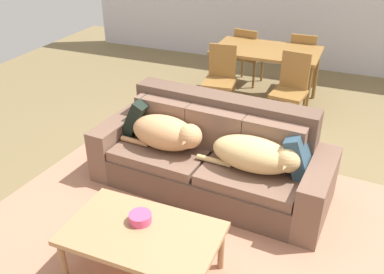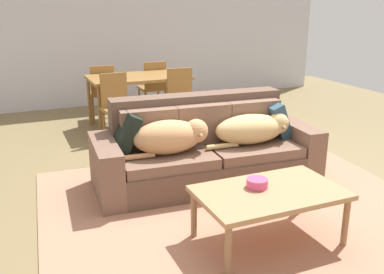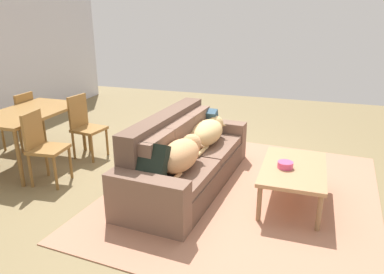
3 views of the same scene
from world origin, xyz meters
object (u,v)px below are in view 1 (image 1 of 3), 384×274
throw_pillow_by_left_arm (141,115)px  bowl_on_coffee_table (140,218)px  dining_table (267,54)px  dining_chair_far_right (302,60)px  dining_chair_near_right (291,87)px  couch (212,157)px  dining_chair_near_left (220,77)px  dog_on_right_cushion (256,155)px  throw_pillow_by_right_arm (301,153)px  dog_on_left_cushion (168,133)px  dining_chair_far_left (247,54)px  coffee_table (142,236)px

throw_pillow_by_left_arm → bowl_on_coffee_table: throw_pillow_by_left_arm is taller
bowl_on_coffee_table → dining_table: dining_table is taller
bowl_on_coffee_table → dining_chair_far_right: bearing=82.9°
dining_chair_near_right → throw_pillow_by_left_arm: bearing=-121.2°
bowl_on_coffee_table → dining_chair_near_right: dining_chair_near_right is taller
couch → dining_table: size_ratio=1.65×
dining_chair_near_left → dining_chair_near_right: 0.92m
couch → dog_on_right_cushion: size_ratio=2.49×
throw_pillow_by_right_arm → dog_on_left_cushion: bearing=-174.8°
bowl_on_coffee_table → dining_chair_near_left: bearing=97.4°
dining_chair_far_left → coffee_table: bearing=103.0°
dining_table → dining_chair_near_left: 0.77m
dog_on_right_cushion → dining_chair_far_left: size_ratio=1.07×
dining_chair_near_left → dining_chair_near_right: dining_chair_near_right is taller
dining_chair_near_left → dining_chair_far_right: (0.88, 1.14, -0.01)m
coffee_table → dining_chair_near_right: dining_chair_near_right is taller
dining_chair_far_right → dog_on_right_cushion: bearing=91.0°
throw_pillow_by_left_arm → dog_on_right_cushion: bearing=-11.6°
dog_on_left_cushion → dog_on_right_cushion: 0.88m
dining_chair_far_right → throw_pillow_by_right_arm: bearing=98.3°
dog_on_right_cushion → couch: bearing=164.4°
throw_pillow_by_left_arm → dining_chair_near_right: bearing=51.9°
bowl_on_coffee_table → throw_pillow_by_right_arm: bearing=51.8°
dining_chair_far_left → dining_table: bearing=134.8°
dog_on_right_cushion → dining_chair_near_left: size_ratio=1.03×
dog_on_right_cushion → coffee_table: dog_on_right_cushion is taller
dog_on_right_cushion → bowl_on_coffee_table: (-0.59, -1.05, -0.09)m
dog_on_right_cushion → dining_chair_near_right: 1.85m
dining_chair_near_left → dining_chair_far_right: bearing=46.1°
dog_on_left_cushion → bowl_on_coffee_table: 1.13m
throw_pillow_by_right_arm → dining_chair_near_left: (-1.32, 1.68, -0.07)m
dining_table → throw_pillow_by_left_arm: bearing=-110.1°
throw_pillow_by_left_arm → dining_chair_far_left: (0.37, 2.69, -0.11)m
dog_on_left_cushion → dining_chair_far_left: bearing=94.7°
bowl_on_coffee_table → coffee_table: bearing=-55.8°
dining_chair_near_right → dog_on_right_cushion: bearing=-81.8°
couch → dining_chair_near_left: dining_chair_near_left is taller
dog_on_left_cushion → throw_pillow_by_right_arm: (1.24, 0.11, 0.01)m
throw_pillow_by_right_arm → dining_chair_far_left: size_ratio=0.45×
coffee_table → dining_chair_near_left: (-0.44, 2.97, 0.12)m
couch → bowl_on_coffee_table: size_ratio=13.90×
dining_chair_far_right → throw_pillow_by_left_arm: bearing=65.3°
dog_on_right_cushion → throw_pillow_by_left_arm: (-1.29, 0.26, 0.03)m
throw_pillow_by_right_arm → dining_chair_far_right: dining_chair_far_right is taller
throw_pillow_by_left_arm → dining_chair_near_left: (0.32, 1.56, -0.09)m
throw_pillow_by_left_arm → dining_chair_near_left: size_ratio=0.46×
throw_pillow_by_left_arm → dining_table: bearing=69.9°
dining_chair_near_left → dining_chair_far_right: size_ratio=1.02×
dining_table → coffee_table: bearing=-90.4°
dog_on_right_cushion → dining_chair_far_left: bearing=111.3°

